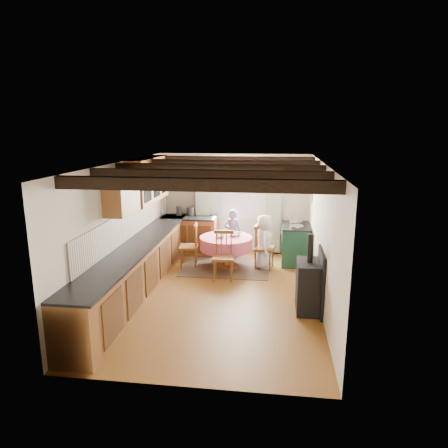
# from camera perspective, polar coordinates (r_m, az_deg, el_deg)

# --- Properties ---
(floor) EXTENTS (3.60, 5.50, 0.00)m
(floor) POSITION_cam_1_polar(r_m,az_deg,el_deg) (7.56, -0.79, -9.92)
(floor) COLOR brown
(floor) RESTS_ON ground
(ceiling) EXTENTS (3.60, 5.50, 0.00)m
(ceiling) POSITION_cam_1_polar(r_m,az_deg,el_deg) (6.97, -0.85, 8.52)
(ceiling) COLOR white
(ceiling) RESTS_ON ground
(wall_back) EXTENTS (3.60, 0.00, 2.40)m
(wall_back) POSITION_cam_1_polar(r_m,az_deg,el_deg) (9.84, 1.46, 2.89)
(wall_back) COLOR silver
(wall_back) RESTS_ON ground
(wall_front) EXTENTS (3.60, 0.00, 2.40)m
(wall_front) POSITION_cam_1_polar(r_m,az_deg,el_deg) (4.60, -5.75, -9.57)
(wall_front) COLOR silver
(wall_front) RESTS_ON ground
(wall_left) EXTENTS (0.00, 5.50, 2.40)m
(wall_left) POSITION_cam_1_polar(r_m,az_deg,el_deg) (7.63, -14.32, -0.61)
(wall_left) COLOR silver
(wall_left) RESTS_ON ground
(wall_right) EXTENTS (0.00, 5.50, 2.40)m
(wall_right) POSITION_cam_1_polar(r_m,az_deg,el_deg) (7.15, 13.62, -1.51)
(wall_right) COLOR silver
(wall_right) RESTS_ON ground
(beam_a) EXTENTS (3.60, 0.16, 0.16)m
(beam_a) POSITION_cam_1_polar(r_m,az_deg,el_deg) (5.02, -4.12, 5.57)
(beam_a) COLOR black
(beam_a) RESTS_ON ceiling
(beam_b) EXTENTS (3.60, 0.16, 0.16)m
(beam_b) POSITION_cam_1_polar(r_m,az_deg,el_deg) (6.00, -2.22, 6.86)
(beam_b) COLOR black
(beam_b) RESTS_ON ceiling
(beam_c) EXTENTS (3.60, 0.16, 0.16)m
(beam_c) POSITION_cam_1_polar(r_m,az_deg,el_deg) (6.98, -0.85, 7.79)
(beam_c) COLOR black
(beam_c) RESTS_ON ceiling
(beam_d) EXTENTS (3.60, 0.16, 0.16)m
(beam_d) POSITION_cam_1_polar(r_m,az_deg,el_deg) (7.96, 0.19, 8.48)
(beam_d) COLOR black
(beam_d) RESTS_ON ceiling
(beam_e) EXTENTS (3.60, 0.16, 0.16)m
(beam_e) POSITION_cam_1_polar(r_m,az_deg,el_deg) (8.95, 1.00, 9.02)
(beam_e) COLOR black
(beam_e) RESTS_ON ceiling
(splash_left) EXTENTS (0.02, 4.50, 0.55)m
(splash_left) POSITION_cam_1_polar(r_m,az_deg,el_deg) (7.90, -13.40, -0.10)
(splash_left) COLOR beige
(splash_left) RESTS_ON wall_left
(splash_back) EXTENTS (1.40, 0.02, 0.55)m
(splash_back) POSITION_cam_1_polar(r_m,az_deg,el_deg) (9.97, -4.29, 2.99)
(splash_back) COLOR beige
(splash_back) RESTS_ON wall_back
(base_cabinet_left) EXTENTS (0.60, 5.30, 0.88)m
(base_cabinet_left) POSITION_cam_1_polar(r_m,az_deg,el_deg) (7.74, -11.92, -6.15)
(base_cabinet_left) COLOR brown
(base_cabinet_left) RESTS_ON floor
(base_cabinet_back) EXTENTS (1.30, 0.60, 0.88)m
(base_cabinet_back) POSITION_cam_1_polar(r_m,az_deg,el_deg) (9.88, -4.82, -1.63)
(base_cabinet_back) COLOR brown
(base_cabinet_back) RESTS_ON floor
(worktop_left) EXTENTS (0.64, 5.30, 0.04)m
(worktop_left) POSITION_cam_1_polar(r_m,az_deg,el_deg) (7.60, -11.94, -2.89)
(worktop_left) COLOR black
(worktop_left) RESTS_ON base_cabinet_left
(worktop_back) EXTENTS (1.30, 0.64, 0.04)m
(worktop_back) POSITION_cam_1_polar(r_m,az_deg,el_deg) (9.75, -4.90, 0.95)
(worktop_back) COLOR black
(worktop_back) RESTS_ON base_cabinet_back
(wall_cabinet_glass) EXTENTS (0.34, 1.80, 0.90)m
(wall_cabinet_glass) POSITION_cam_1_polar(r_m,az_deg,el_deg) (8.55, -10.61, 6.16)
(wall_cabinet_glass) COLOR brown
(wall_cabinet_glass) RESTS_ON wall_left
(wall_cabinet_solid) EXTENTS (0.34, 0.90, 0.70)m
(wall_cabinet_solid) POSITION_cam_1_polar(r_m,az_deg,el_deg) (7.16, -14.25, 4.21)
(wall_cabinet_solid) COLOR brown
(wall_cabinet_solid) RESTS_ON wall_left
(window_frame) EXTENTS (1.34, 0.03, 1.54)m
(window_frame) POSITION_cam_1_polar(r_m,az_deg,el_deg) (9.75, 2.05, 5.17)
(window_frame) COLOR white
(window_frame) RESTS_ON wall_back
(window_pane) EXTENTS (1.20, 0.01, 1.40)m
(window_pane) POSITION_cam_1_polar(r_m,az_deg,el_deg) (9.75, 2.05, 5.17)
(window_pane) COLOR white
(window_pane) RESTS_ON wall_back
(curtain_left) EXTENTS (0.35, 0.10, 2.10)m
(curtain_left) POSITION_cam_1_polar(r_m,az_deg,el_deg) (9.86, -2.95, 2.31)
(curtain_left) COLOR #B7C9A9
(curtain_left) RESTS_ON wall_back
(curtain_right) EXTENTS (0.35, 0.10, 2.10)m
(curtain_right) POSITION_cam_1_polar(r_m,az_deg,el_deg) (9.71, 6.98, 2.05)
(curtain_right) COLOR #B7C9A9
(curtain_right) RESTS_ON wall_back
(curtain_rod) EXTENTS (2.00, 0.03, 0.03)m
(curtain_rod) POSITION_cam_1_polar(r_m,az_deg,el_deg) (9.60, 2.03, 8.64)
(curtain_rod) COLOR black
(curtain_rod) RESTS_ON wall_back
(wall_picture) EXTENTS (0.04, 0.50, 0.60)m
(wall_picture) POSITION_cam_1_polar(r_m,az_deg,el_deg) (9.30, 12.14, 5.10)
(wall_picture) COLOR gold
(wall_picture) RESTS_ON wall_right
(wall_plate) EXTENTS (0.30, 0.02, 0.30)m
(wall_plate) POSITION_cam_1_polar(r_m,az_deg,el_deg) (9.68, 7.68, 5.60)
(wall_plate) COLOR silver
(wall_plate) RESTS_ON wall_back
(rug) EXTENTS (1.89, 1.47, 0.01)m
(rug) POSITION_cam_1_polar(r_m,az_deg,el_deg) (8.98, 0.28, -6.04)
(rug) COLOR #47342D
(rug) RESTS_ON floor
(dining_table) EXTENTS (1.14, 1.14, 0.69)m
(dining_table) POSITION_cam_1_polar(r_m,az_deg,el_deg) (8.87, 0.29, -3.98)
(dining_table) COLOR pink
(dining_table) RESTS_ON floor
(chair_near) EXTENTS (0.44, 0.46, 0.98)m
(chair_near) POSITION_cam_1_polar(r_m,az_deg,el_deg) (8.14, -0.11, -4.50)
(chair_near) COLOR brown
(chair_near) RESTS_ON floor
(chair_left) EXTENTS (0.48, 0.46, 0.96)m
(chair_left) POSITION_cam_1_polar(r_m,az_deg,el_deg) (8.95, -5.01, -2.98)
(chair_left) COLOR brown
(chair_left) RESTS_ON floor
(chair_right) EXTENTS (0.50, 0.49, 0.97)m
(chair_right) POSITION_cam_1_polar(r_m,az_deg,el_deg) (8.81, 5.72, -3.19)
(chair_right) COLOR brown
(chair_right) RESTS_ON floor
(aga_range) EXTENTS (0.62, 0.97, 0.89)m
(aga_range) POSITION_cam_1_polar(r_m,az_deg,el_deg) (9.29, 10.04, -2.73)
(aga_range) COLOR #184331
(aga_range) RESTS_ON floor
(cast_iron_stove) EXTENTS (0.40, 0.66, 1.32)m
(cast_iron_stove) POSITION_cam_1_polar(r_m,az_deg,el_deg) (6.86, 11.92, -6.75)
(cast_iron_stove) COLOR black
(cast_iron_stove) RESTS_ON floor
(child_far) EXTENTS (0.47, 0.35, 1.16)m
(child_far) POSITION_cam_1_polar(r_m,az_deg,el_deg) (9.50, 1.23, -1.31)
(child_far) COLOR slate
(child_far) RESTS_ON floor
(child_right) EXTENTS (0.39, 0.59, 1.19)m
(child_right) POSITION_cam_1_polar(r_m,az_deg,el_deg) (8.79, 5.68, -2.51)
(child_right) COLOR white
(child_right) RESTS_ON floor
(bowl_a) EXTENTS (0.26, 0.26, 0.05)m
(bowl_a) POSITION_cam_1_polar(r_m,az_deg,el_deg) (8.83, 1.31, -1.55)
(bowl_a) COLOR silver
(bowl_a) RESTS_ON dining_table
(bowl_b) EXTENTS (0.24, 0.24, 0.07)m
(bowl_b) POSITION_cam_1_polar(r_m,az_deg,el_deg) (8.72, -0.53, -1.71)
(bowl_b) COLOR silver
(bowl_b) RESTS_ON dining_table
(cup) EXTENTS (0.13, 0.13, 0.09)m
(cup) POSITION_cam_1_polar(r_m,az_deg,el_deg) (8.87, 2.14, -1.37)
(cup) COLOR silver
(cup) RESTS_ON dining_table
(canister_tall) EXTENTS (0.14, 0.14, 0.24)m
(canister_tall) POSITION_cam_1_polar(r_m,az_deg,el_deg) (9.85, -6.34, 1.87)
(canister_tall) COLOR #262628
(canister_tall) RESTS_ON worktop_back
(canister_wide) EXTENTS (0.18, 0.18, 0.20)m
(canister_wide) POSITION_cam_1_polar(r_m,az_deg,el_deg) (9.83, -4.76, 1.77)
(canister_wide) COLOR #262628
(canister_wide) RESTS_ON worktop_back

